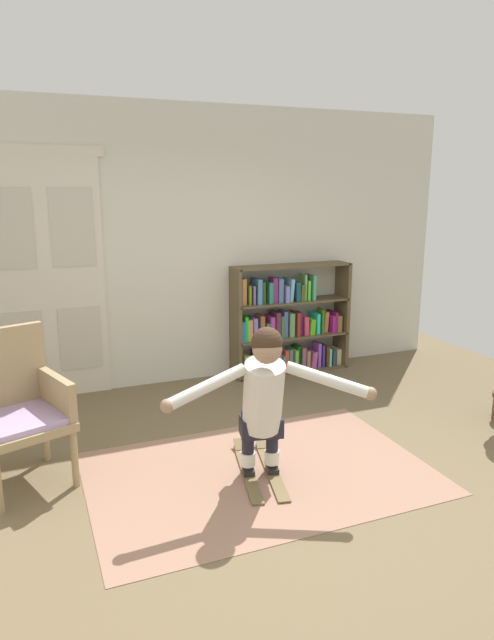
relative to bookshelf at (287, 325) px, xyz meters
The scene contains 8 objects.
ground_plane 2.65m from the bookshelf, 112.98° to the right, with size 7.20×7.20×0.00m, color brown.
back_wall 1.37m from the bookshelf, 168.30° to the left, with size 6.00×0.10×2.90m, color beige.
double_door 2.61m from the bookshelf, behind, with size 1.22×0.05×2.45m.
rug 2.45m from the bookshelf, 120.45° to the right, with size 2.48×1.66×0.01m, color #976F5B.
bookshelf is the anchor object (origin of this frame).
wicker_chair 3.22m from the bookshelf, 152.08° to the right, with size 0.77×0.77×1.10m.
skis_pair 2.42m from the bookshelf, 120.69° to the right, with size 0.46×0.93×0.07m.
person_skier 2.52m from the bookshelf, 119.53° to the right, with size 1.41×0.71×1.10m.
Camera 1 is at (-1.69, -3.12, 2.06)m, focal length 31.28 mm.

